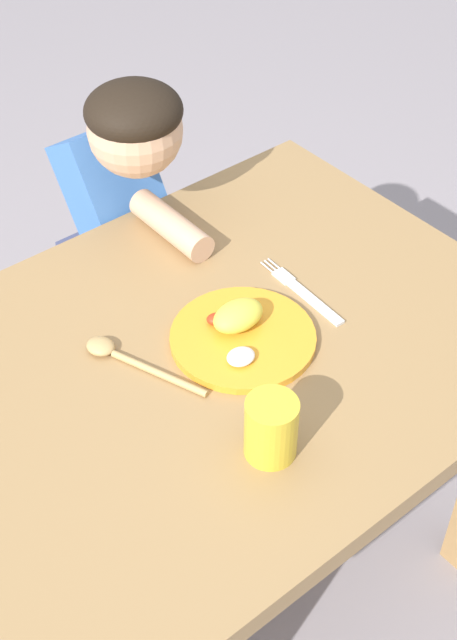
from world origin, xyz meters
name	(u,v)px	position (x,y,z in m)	size (l,w,h in m)	color
ground_plane	(207,580)	(0.00, 0.00, 0.00)	(8.00, 8.00, 0.00)	gray
dining_table	(201,407)	(0.00, 0.00, 0.57)	(1.13, 0.81, 0.69)	#9A7649
plate	(241,333)	(0.08, -0.01, 0.71)	(0.24, 0.24, 0.06)	orange
fork	(304,293)	(0.24, 0.01, 0.69)	(0.03, 0.21, 0.01)	silver
spoon	(122,356)	(-0.10, 0.07, 0.70)	(0.11, 0.22, 0.02)	tan
drinking_cup	(271,428)	(-0.04, -0.22, 0.74)	(0.08, 0.08, 0.10)	gold
person	(122,245)	(0.16, 0.47, 0.56)	(0.18, 0.43, 0.97)	#454B71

